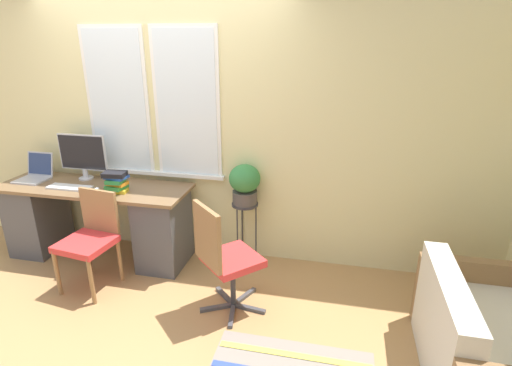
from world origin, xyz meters
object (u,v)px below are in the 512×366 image
Objects in this scene: laptop at (35,174)px; desk_chair_wooden at (90,237)px; keyboard at (70,187)px; monitor at (83,155)px; plant_stand at (245,210)px; book_stack at (116,181)px; potted_plant at (245,183)px; mouse at (97,189)px; office_chair_swivel at (224,257)px; couch_loveseat at (490,349)px.

laptop is 1.11m from desk_chair_wooden.
desk_chair_wooden is (0.42, -0.36, -0.30)m from keyboard.
monitor reaches higher than plant_stand.
potted_plant is at bearing 16.48° from book_stack.
mouse is at bearing -165.28° from plant_stand.
book_stack is at bearing -163.52° from plant_stand.
office_chair_swivel is (1.37, -0.46, -0.29)m from mouse.
keyboard is 6.37× the size of mouse.
plant_stand is 1.59× the size of potted_plant.
desk_chair_wooden is (0.92, -0.52, -0.35)m from laptop.
keyboard is 1.69m from plant_stand.
desk_chair_wooden reaches higher than couch_loveseat.
laptop is 4.52× the size of mouse.
monitor is 0.59× the size of desk_chair_wooden.
book_stack reaches higher than keyboard.
potted_plant is at bearing 37.66° from desk_chair_wooden.
monitor is 0.54× the size of office_chair_swivel.
keyboard is at bearing -87.75° from monitor.
laptop reaches higher than office_chair_swivel.
keyboard is 1.67m from potted_plant.
plant_stand is (1.64, 0.34, -0.23)m from keyboard.
potted_plant is (2.14, 0.18, 0.01)m from laptop.
book_stack is 3.19m from couch_loveseat.
desk_chair_wooden reaches higher than mouse.
monitor is 0.94m from desk_chair_wooden.
plant_stand is at bearing 16.48° from book_stack.
office_chair_swivel is at bearing -21.99° from book_stack.
office_chair_swivel is 2.45× the size of potted_plant.
monitor is at bearing 19.93° from office_chair_swivel.
office_chair_swivel is (1.67, -0.47, -0.28)m from keyboard.
potted_plant is at bearing 11.76° from keyboard.
couch_loveseat is (3.53, -1.09, -0.76)m from monitor.
keyboard is at bearing 146.73° from desk_chair_wooden.
laptop reaches higher than desk_chair_wooden.
office_chair_swivel is at bearing -23.89° from monitor.
mouse is 0.06× the size of couch_loveseat.
mouse reaches higher than couch_loveseat.
potted_plant is (1.64, 0.34, 0.05)m from keyboard.
book_stack is at bearing 84.69° from desk_chair_wooden.
keyboard is 0.63m from desk_chair_wooden.
monitor is 0.82× the size of plant_stand.
office_chair_swivel is (1.17, -0.47, -0.37)m from book_stack.
book_stack is (0.51, -0.27, -0.15)m from monitor.
laptop is 1.40× the size of book_stack.
laptop is 0.55m from monitor.
mouse is 0.07× the size of office_chair_swivel.
monitor is at bearing 151.96° from book_stack.
book_stack reaches higher than couch_loveseat.
book_stack is 1.23m from plant_stand.
keyboard reaches higher than plant_stand.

